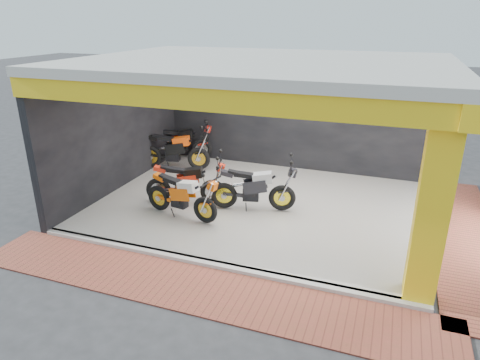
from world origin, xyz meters
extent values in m
plane|color=#2D2D30|center=(0.00, 0.00, 0.00)|extent=(80.00, 80.00, 0.00)
cube|color=beige|center=(0.00, 2.00, 0.05)|extent=(8.00, 6.00, 0.10)
cube|color=beige|center=(0.00, 2.00, 3.60)|extent=(8.40, 6.40, 0.20)
cube|color=black|center=(0.00, 5.10, 1.75)|extent=(8.20, 0.20, 3.50)
cube|color=black|center=(-4.10, 2.00, 1.75)|extent=(0.20, 6.20, 3.50)
cube|color=yellow|center=(3.75, -0.75, 1.75)|extent=(0.50, 0.50, 3.50)
cube|color=yellow|center=(0.00, -1.00, 3.30)|extent=(8.40, 0.30, 0.40)
cube|color=yellow|center=(4.00, 2.00, 3.30)|extent=(0.30, 6.40, 0.40)
cube|color=beige|center=(0.00, -1.02, 0.05)|extent=(8.00, 0.20, 0.10)
cube|color=#964031|center=(0.00, -1.80, 0.01)|extent=(9.00, 1.40, 0.03)
cube|color=#964031|center=(4.80, 2.00, 0.01)|extent=(1.40, 7.00, 0.03)
camera|label=1|loc=(2.99, -7.63, 4.61)|focal=32.00mm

